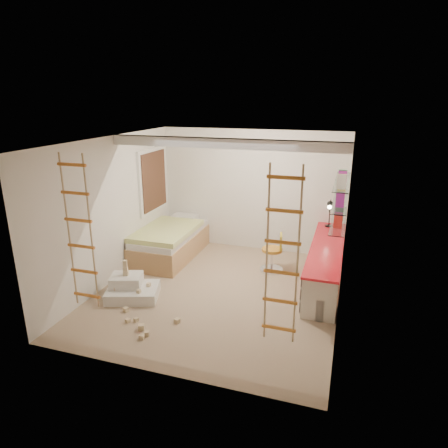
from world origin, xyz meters
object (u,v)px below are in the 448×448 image
(swivel_chair, at_px, (273,257))
(play_platform, at_px, (131,289))
(desk, at_px, (325,264))
(bed, at_px, (171,242))

(swivel_chair, distance_m, play_platform, 2.73)
(desk, distance_m, bed, 3.22)
(swivel_chair, bearing_deg, play_platform, -139.43)
(desk, relative_size, bed, 1.40)
(bed, relative_size, swivel_chair, 2.64)
(swivel_chair, bearing_deg, bed, 178.12)
(bed, distance_m, play_platform, 1.86)
(desk, xyz_separation_m, bed, (-3.20, 0.36, -0.07))
(bed, bearing_deg, desk, -6.49)
(play_platform, bearing_deg, desk, 25.77)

